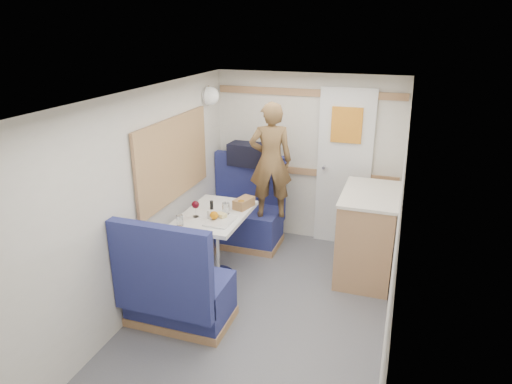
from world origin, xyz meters
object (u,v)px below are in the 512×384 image
(orange_fruit, at_px, (214,215))
(dinette_table, at_px, (215,227))
(galley_counter, at_px, (367,234))
(tumbler_left, at_px, (180,220))
(tray, at_px, (220,221))
(pepper_grinder, at_px, (212,205))
(wine_glass, at_px, (195,205))
(beer_glass, at_px, (241,205))
(bench_far, at_px, (244,219))
(duffel_bag, at_px, (252,155))
(salt_grinder, at_px, (209,214))
(dome_light, at_px, (210,96))
(bread_loaf, at_px, (244,203))
(bench_near, at_px, (177,295))
(person, at_px, (271,161))
(cheese_block, at_px, (221,215))
(tumbler_right, at_px, (226,208))

(orange_fruit, bearing_deg, dinette_table, 111.82)
(galley_counter, bearing_deg, tumbler_left, -150.90)
(tray, distance_m, pepper_grinder, 0.35)
(wine_glass, xyz_separation_m, beer_glass, (0.36, 0.30, -0.07))
(bench_far, relative_size, duffel_bag, 1.91)
(tray, height_order, salt_grinder, salt_grinder)
(bench_far, xyz_separation_m, beer_glass, (0.23, -0.71, 0.47))
(dome_light, bearing_deg, dinette_table, -65.35)
(bench_far, relative_size, tray, 3.41)
(orange_fruit, relative_size, bread_loaf, 0.34)
(bench_far, bearing_deg, bench_near, -90.00)
(orange_fruit, bearing_deg, salt_grinder, 156.33)
(tray, bearing_deg, beer_glass, 75.71)
(dinette_table, bearing_deg, galley_counter, 20.54)
(person, bearing_deg, wine_glass, 40.65)
(dome_light, xyz_separation_m, beer_glass, (0.61, -0.69, -0.98))
(person, xyz_separation_m, wine_glass, (-0.50, -0.87, -0.25))
(dinette_table, xyz_separation_m, bench_near, (-0.00, -0.86, -0.27))
(dome_light, height_order, bread_loaf, dome_light)
(bench_far, distance_m, pepper_grinder, 0.91)
(cheese_block, xyz_separation_m, bread_loaf, (0.11, 0.34, 0.01))
(tray, height_order, tumbler_left, tumbler_left)
(cheese_block, height_order, wine_glass, wine_glass)
(person, height_order, orange_fruit, person)
(beer_glass, distance_m, salt_grinder, 0.38)
(salt_grinder, bearing_deg, tumbler_right, 55.16)
(dinette_table, relative_size, tumbler_left, 8.90)
(wine_glass, bearing_deg, orange_fruit, -8.06)
(wine_glass, bearing_deg, galley_counter, 23.41)
(dinette_table, xyz_separation_m, bread_loaf, (0.22, 0.24, 0.20))
(dome_light, height_order, duffel_bag, dome_light)
(beer_glass, relative_size, salt_grinder, 1.17)
(beer_glass, xyz_separation_m, pepper_grinder, (-0.30, -0.07, -0.01))
(tray, xyz_separation_m, wine_glass, (-0.28, 0.04, 0.11))
(tumbler_left, bearing_deg, dome_light, 99.09)
(galley_counter, relative_size, duffel_bag, 1.68)
(dinette_table, relative_size, tumbler_right, 7.84)
(cheese_block, bearing_deg, dome_light, 117.75)
(dome_light, distance_m, tumbler_right, 1.37)
(tumbler_right, distance_m, pepper_grinder, 0.20)
(bench_far, distance_m, galley_counter, 1.51)
(beer_glass, height_order, salt_grinder, beer_glass)
(dinette_table, relative_size, salt_grinder, 10.34)
(wine_glass, relative_size, bread_loaf, 0.71)
(bench_near, relative_size, orange_fruit, 13.12)
(tray, bearing_deg, dome_light, 117.04)
(bench_far, relative_size, galley_counter, 1.14)
(bread_loaf, bearing_deg, tumbler_left, -124.36)
(bench_far, relative_size, bench_near, 1.00)
(dinette_table, distance_m, bench_near, 0.90)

